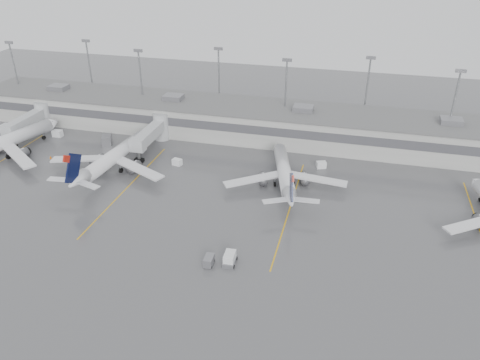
% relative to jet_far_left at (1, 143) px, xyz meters
% --- Properties ---
extents(ground, '(260.00, 260.00, 0.00)m').
position_rel_jet_far_left_xyz_m(ground, '(53.61, -30.60, -3.41)').
color(ground, '#515154').
rests_on(ground, ground).
extents(terminal, '(152.00, 17.00, 9.45)m').
position_rel_jet_far_left_xyz_m(terminal, '(53.60, 27.38, 0.76)').
color(terminal, '#9F9F9B').
rests_on(terminal, ground).
extents(light_masts, '(142.40, 8.00, 20.60)m').
position_rel_jet_far_left_xyz_m(light_masts, '(53.61, 33.15, 8.62)').
color(light_masts, gray).
rests_on(light_masts, ground).
extents(jet_bridge_left, '(4.00, 17.20, 7.00)m').
position_rel_jet_far_left_xyz_m(jet_bridge_left, '(-1.89, 15.12, 0.46)').
color(jet_bridge_left, '#ABAEB1').
rests_on(jet_bridge_left, ground).
extents(jet_bridge_right, '(4.00, 17.20, 7.00)m').
position_rel_jet_far_left_xyz_m(jet_bridge_right, '(33.11, 15.12, 0.46)').
color(jet_bridge_right, '#ABAEB1').
rests_on(jet_bridge_right, ground).
extents(stand_markings, '(105.25, 40.00, 0.01)m').
position_rel_jet_far_left_xyz_m(stand_markings, '(53.61, -6.60, -3.40)').
color(stand_markings, '#E7A40D').
rests_on(stand_markings, ground).
extents(jet_far_left, '(29.13, 33.11, 10.97)m').
position_rel_jet_far_left_xyz_m(jet_far_left, '(0.00, 0.00, 0.00)').
color(jet_far_left, silver).
rests_on(jet_far_left, ground).
extents(jet_mid_left, '(28.64, 32.22, 10.43)m').
position_rel_jet_far_left_xyz_m(jet_mid_left, '(29.46, -0.22, -0.17)').
color(jet_mid_left, silver).
rests_on(jet_mid_left, ground).
extents(jet_mid_right, '(25.46, 28.92, 9.56)m').
position_rel_jet_far_left_xyz_m(jet_mid_right, '(68.36, 2.57, -0.44)').
color(jet_mid_right, silver).
rests_on(jet_mid_right, ground).
extents(baggage_tug, '(2.16, 3.21, 2.02)m').
position_rel_jet_far_left_xyz_m(baggage_tug, '(64.24, -26.14, -2.62)').
color(baggage_tug, white).
rests_on(baggage_tug, ground).
extents(baggage_cart, '(1.53, 2.54, 1.59)m').
position_rel_jet_far_left_xyz_m(baggage_cart, '(61.04, -27.34, -2.58)').
color(baggage_cart, slate).
rests_on(baggage_cart, ground).
extents(gse_uld_a, '(2.46, 1.65, 1.74)m').
position_rel_jet_far_left_xyz_m(gse_uld_a, '(5.59, 13.85, -2.54)').
color(gse_uld_a, white).
rests_on(gse_uld_a, ground).
extents(gse_uld_b, '(2.40, 1.88, 1.50)m').
position_rel_jet_far_left_xyz_m(gse_uld_b, '(42.52, 5.88, -2.66)').
color(gse_uld_b, white).
rests_on(gse_uld_b, ground).
extents(gse_uld_c, '(2.52, 2.11, 1.52)m').
position_rel_jet_far_left_xyz_m(gse_uld_c, '(75.26, 12.87, -2.65)').
color(gse_uld_c, white).
rests_on(gse_uld_c, ground).
extents(gse_loader, '(3.54, 4.22, 2.26)m').
position_rel_jet_far_left_xyz_m(gse_loader, '(20.75, 12.63, -2.28)').
color(gse_loader, slate).
rests_on(gse_loader, ground).
extents(cone_a, '(0.50, 0.50, 0.80)m').
position_rel_jet_far_left_xyz_m(cone_a, '(11.77, 1.45, -3.01)').
color(cone_a, '#DC5F04').
rests_on(cone_a, ground).
extents(cone_b, '(0.47, 0.47, 0.74)m').
position_rel_jet_far_left_xyz_m(cone_b, '(39.69, 0.19, -3.04)').
color(cone_b, '#DC5F04').
rests_on(cone_b, ground).
extents(cone_c, '(0.49, 0.49, 0.78)m').
position_rel_jet_far_left_xyz_m(cone_c, '(73.01, 4.58, -3.02)').
color(cone_c, '#DC5F04').
rests_on(cone_c, ground).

